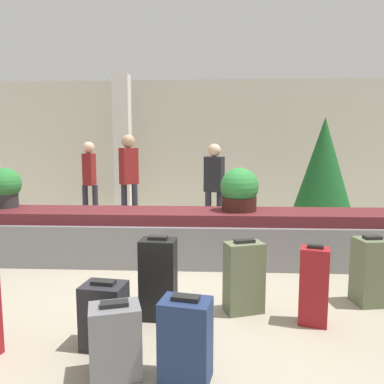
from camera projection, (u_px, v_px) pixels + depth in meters
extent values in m
plane|color=#9E937F|center=(186.00, 297.00, 3.87)|extent=(18.00, 18.00, 0.00)
cube|color=beige|center=(201.00, 144.00, 9.54)|extent=(18.00, 0.06, 3.20)
cube|color=gray|center=(192.00, 241.00, 5.06)|extent=(7.76, 0.90, 0.55)
cube|color=#5B1E23|center=(192.00, 216.00, 5.02)|extent=(7.45, 0.74, 0.15)
cube|color=silver|center=(123.00, 144.00, 8.83)|extent=(0.37, 0.37, 3.20)
cube|color=maroon|center=(314.00, 286.00, 3.25)|extent=(0.28, 0.24, 0.68)
cube|color=black|center=(315.00, 246.00, 3.21)|extent=(0.14, 0.10, 0.03)
cube|color=black|center=(158.00, 279.00, 3.37)|extent=(0.33, 0.26, 0.73)
cube|color=black|center=(158.00, 238.00, 3.32)|extent=(0.18, 0.09, 0.03)
cube|color=#5B6647|center=(370.00, 272.00, 3.67)|extent=(0.33, 0.32, 0.66)
cube|color=black|center=(373.00, 237.00, 3.62)|extent=(0.17, 0.12, 0.03)
cube|color=#232328|center=(104.00, 315.00, 2.89)|extent=(0.36, 0.30, 0.50)
cube|color=black|center=(103.00, 282.00, 2.86)|extent=(0.19, 0.11, 0.03)
cube|color=slate|center=(115.00, 341.00, 2.51)|extent=(0.39, 0.33, 0.50)
cube|color=black|center=(114.00, 304.00, 2.48)|extent=(0.20, 0.14, 0.03)
cube|color=navy|center=(186.00, 341.00, 2.46)|extent=(0.37, 0.29, 0.56)
cube|color=black|center=(186.00, 298.00, 2.43)|extent=(0.19, 0.12, 0.03)
cube|color=#5B6647|center=(244.00, 277.00, 3.49)|extent=(0.40, 0.31, 0.67)
cube|color=black|center=(245.00, 241.00, 3.45)|extent=(0.20, 0.13, 0.03)
cylinder|color=#381914|center=(239.00, 204.00, 4.99)|extent=(0.46, 0.46, 0.18)
sphere|color=#2D7F38|center=(239.00, 187.00, 4.96)|extent=(0.51, 0.51, 0.51)
cylinder|color=#2D2D2D|center=(5.00, 200.00, 5.26)|extent=(0.35, 0.35, 0.21)
sphere|color=#2D7F38|center=(4.00, 184.00, 5.24)|extent=(0.45, 0.45, 0.45)
cylinder|color=#282833|center=(124.00, 206.00, 7.05)|extent=(0.11, 0.11, 0.85)
cylinder|color=#282833|center=(135.00, 206.00, 7.04)|extent=(0.11, 0.11, 0.85)
cube|color=maroon|center=(129.00, 166.00, 6.96)|extent=(0.35, 0.35, 0.67)
sphere|color=tan|center=(128.00, 141.00, 6.90)|extent=(0.25, 0.25, 0.25)
cylinder|color=#282833|center=(208.00, 213.00, 6.54)|extent=(0.11, 0.11, 0.76)
cylinder|color=#282833|center=(220.00, 213.00, 6.53)|extent=(0.11, 0.11, 0.76)
cube|color=#232328|center=(214.00, 174.00, 6.46)|extent=(0.37, 0.29, 0.61)
sphere|color=beige|center=(214.00, 150.00, 6.40)|extent=(0.22, 0.22, 0.22)
cylinder|color=#282833|center=(86.00, 205.00, 7.45)|extent=(0.11, 0.11, 0.79)
cylinder|color=#282833|center=(95.00, 205.00, 7.44)|extent=(0.11, 0.11, 0.79)
cube|color=maroon|center=(89.00, 169.00, 7.35)|extent=(0.18, 0.32, 0.62)
sphere|color=beige|center=(89.00, 148.00, 7.30)|extent=(0.23, 0.23, 0.23)
cylinder|color=#4C331E|center=(321.00, 225.00, 6.96)|extent=(0.16, 0.16, 0.18)
cone|color=#195623|center=(323.00, 169.00, 6.83)|extent=(1.16, 1.16, 1.89)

